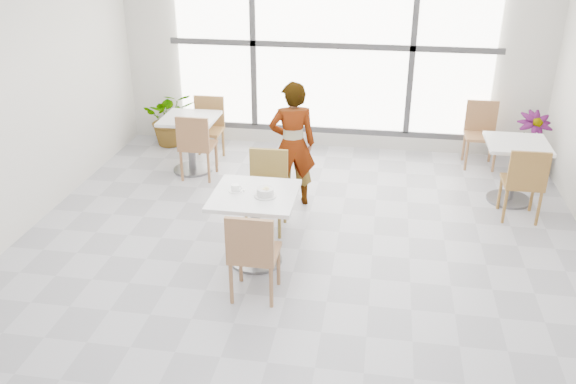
% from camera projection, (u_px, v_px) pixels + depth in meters
% --- Properties ---
extents(floor, '(7.00, 7.00, 0.00)m').
position_uv_depth(floor, '(293.00, 272.00, 5.88)').
color(floor, '#9E9EA5').
rests_on(floor, ground).
extents(wall_back, '(6.00, 0.00, 6.00)m').
position_uv_depth(wall_back, '(332.00, 44.00, 8.37)').
color(wall_back, silver).
rests_on(wall_back, ground).
extents(window, '(4.60, 0.07, 2.52)m').
position_uv_depth(window, '(332.00, 45.00, 8.31)').
color(window, white).
rests_on(window, ground).
extents(main_table, '(0.80, 0.80, 0.75)m').
position_uv_depth(main_table, '(255.00, 215.00, 5.84)').
color(main_table, silver).
rests_on(main_table, ground).
extents(chair_near, '(0.42, 0.42, 0.87)m').
position_uv_depth(chair_near, '(253.00, 251.00, 5.27)').
color(chair_near, '#996B46').
rests_on(chair_near, ground).
extents(chair_far, '(0.42, 0.42, 0.87)m').
position_uv_depth(chair_far, '(267.00, 184.00, 6.54)').
color(chair_far, olive).
rests_on(chair_far, ground).
extents(oatmeal_bowl, '(0.21, 0.21, 0.10)m').
position_uv_depth(oatmeal_bowl, '(265.00, 192.00, 5.67)').
color(oatmeal_bowl, silver).
rests_on(oatmeal_bowl, main_table).
extents(coffee_cup, '(0.16, 0.13, 0.07)m').
position_uv_depth(coffee_cup, '(236.00, 188.00, 5.78)').
color(coffee_cup, white).
rests_on(coffee_cup, main_table).
extents(person, '(0.62, 0.49, 1.49)m').
position_uv_depth(person, '(292.00, 145.00, 6.96)').
color(person, black).
rests_on(person, ground).
extents(bg_table_left, '(0.70, 0.70, 0.75)m').
position_uv_depth(bg_table_left, '(191.00, 136.00, 7.96)').
color(bg_table_left, silver).
rests_on(bg_table_left, ground).
extents(bg_table_right, '(0.70, 0.70, 0.75)m').
position_uv_depth(bg_table_right, '(514.00, 163.00, 7.12)').
color(bg_table_right, silver).
rests_on(bg_table_right, ground).
extents(bg_chair_left_near, '(0.42, 0.42, 0.87)m').
position_uv_depth(bg_chair_left_near, '(196.00, 143.00, 7.70)').
color(bg_chair_left_near, '#8F603C').
rests_on(bg_chair_left_near, ground).
extents(bg_chair_left_far, '(0.42, 0.42, 0.87)m').
position_uv_depth(bg_chair_left_far, '(208.00, 124.00, 8.37)').
color(bg_chair_left_far, olive).
rests_on(bg_chair_left_far, ground).
extents(bg_chair_right_near, '(0.42, 0.42, 0.87)m').
position_uv_depth(bg_chair_right_near, '(524.00, 180.00, 6.65)').
color(bg_chair_right_near, olive).
rests_on(bg_chair_right_near, ground).
extents(bg_chair_right_far, '(0.42, 0.42, 0.87)m').
position_uv_depth(bg_chair_right_far, '(481.00, 129.00, 8.17)').
color(bg_chair_right_far, '#9C6C44').
rests_on(bg_chair_right_far, ground).
extents(plant_left, '(0.91, 0.85, 0.82)m').
position_uv_depth(plant_left, '(171.00, 118.00, 8.91)').
color(plant_left, '#327633').
rests_on(plant_left, ground).
extents(plant_right, '(0.55, 0.55, 0.83)m').
position_uv_depth(plant_right, '(530.00, 143.00, 7.93)').
color(plant_right, '#467F42').
rests_on(plant_right, ground).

